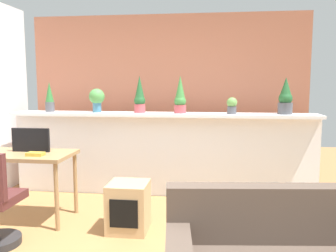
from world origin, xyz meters
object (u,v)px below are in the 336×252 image
(potted_plant_2, at_px, (140,96))
(potted_plant_5, at_px, (285,98))
(potted_plant_0, at_px, (50,97))
(tv_monitor, at_px, (31,140))
(book_on_desk, at_px, (35,154))
(potted_plant_4, at_px, (232,105))
(side_cube_shelf, at_px, (128,207))
(potted_plant_3, at_px, (180,97))
(potted_plant_1, at_px, (97,98))
(desk, at_px, (22,160))

(potted_plant_2, height_order, potted_plant_5, potted_plant_2)
(potted_plant_0, height_order, tv_monitor, potted_plant_0)
(potted_plant_0, height_order, book_on_desk, potted_plant_0)
(potted_plant_2, relative_size, book_on_desk, 2.81)
(potted_plant_4, bearing_deg, tv_monitor, -157.82)
(potted_plant_5, bearing_deg, potted_plant_4, -176.39)
(potted_plant_5, bearing_deg, book_on_desk, -157.16)
(potted_plant_2, xyz_separation_m, side_cube_shelf, (0.12, -1.19, -1.08))
(potted_plant_3, distance_m, book_on_desk, 1.90)
(potted_plant_1, relative_size, book_on_desk, 1.83)
(desk, xyz_separation_m, book_on_desk, (0.23, -0.12, 0.10))
(potted_plant_5, bearing_deg, side_cube_shelf, -145.77)
(potted_plant_0, bearing_deg, potted_plant_3, -0.91)
(potted_plant_2, xyz_separation_m, potted_plant_5, (1.87, 0.00, -0.01))
(potted_plant_3, height_order, side_cube_shelf, potted_plant_3)
(potted_plant_3, relative_size, potted_plant_5, 1.05)
(side_cube_shelf, bearing_deg, potted_plant_0, 139.08)
(desk, xyz_separation_m, side_cube_shelf, (1.22, -0.16, -0.42))
(potted_plant_3, height_order, book_on_desk, potted_plant_3)
(potted_plant_4, height_order, desk, potted_plant_4)
(potted_plant_0, bearing_deg, side_cube_shelf, -40.92)
(potted_plant_1, bearing_deg, side_cube_shelf, -59.25)
(potted_plant_2, distance_m, potted_plant_4, 1.21)
(desk, relative_size, book_on_desk, 6.32)
(potted_plant_1, xyz_separation_m, potted_plant_2, (0.58, 0.01, 0.03))
(potted_plant_3, height_order, desk, potted_plant_3)
(desk, bearing_deg, book_on_desk, -28.64)
(potted_plant_2, relative_size, tv_monitor, 1.15)
(potted_plant_4, bearing_deg, book_on_desk, -151.83)
(potted_plant_5, height_order, side_cube_shelf, potted_plant_5)
(potted_plant_2, height_order, potted_plant_3, same)
(potted_plant_2, distance_m, desk, 1.66)
(potted_plant_0, distance_m, tv_monitor, 1.07)
(potted_plant_1, bearing_deg, potted_plant_0, 179.01)
(potted_plant_1, xyz_separation_m, potted_plant_4, (1.79, -0.03, -0.08))
(potted_plant_4, xyz_separation_m, tv_monitor, (-2.24, -0.91, -0.35))
(potted_plant_0, height_order, desk, potted_plant_0)
(potted_plant_0, distance_m, book_on_desk, 1.34)
(potted_plant_2, height_order, side_cube_shelf, potted_plant_2)
(potted_plant_0, xyz_separation_m, potted_plant_2, (1.26, -0.00, 0.02))
(potted_plant_4, relative_size, potted_plant_5, 0.45)
(potted_plant_0, bearing_deg, tv_monitor, -76.94)
(potted_plant_0, height_order, potted_plant_4, potted_plant_0)
(potted_plant_2, bearing_deg, potted_plant_0, 179.91)
(potted_plant_4, bearing_deg, potted_plant_1, 179.01)
(potted_plant_2, distance_m, book_on_desk, 1.56)
(potted_plant_0, relative_size, potted_plant_5, 0.87)
(potted_plant_2, height_order, tv_monitor, potted_plant_2)
(side_cube_shelf, xyz_separation_m, book_on_desk, (-1.00, 0.03, 0.52))
(potted_plant_1, distance_m, desk, 1.32)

